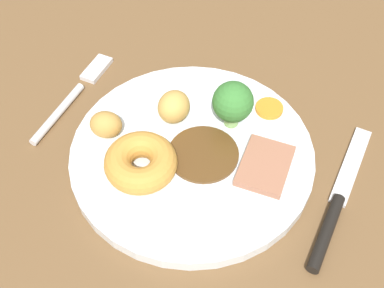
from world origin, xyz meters
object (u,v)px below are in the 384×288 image
Objects in this scene: meat_slice_main at (265,166)px; yorkshire_pudding at (144,164)px; broccoli_floret at (233,103)px; fork at (75,94)px; carrot_coin_front at (269,108)px; roast_potato_left at (106,125)px; roast_potato_right at (174,107)px; dinner_plate at (192,154)px; knife at (336,206)px.

meat_slice_main is 0.88× the size of yorkshire_pudding.
broccoli_floret is 19.22cm from fork.
fork is at bearing -165.33° from carrot_coin_front.
roast_potato_left reaches higher than carrot_coin_front.
roast_potato_left is 7.40cm from roast_potato_right.
yorkshire_pudding is 1.31× the size of broccoli_floret.
meat_slice_main is at bearing 6.09° from dinner_plate.
carrot_coin_front is 13.08cm from knife.
roast_potato_left is at bearing -120.58° from fork.
roast_potato_left is at bearing -145.49° from carrot_coin_front.
yorkshire_pudding is at bearing -124.15° from carrot_coin_front.
yorkshire_pudding is 1.92× the size of roast_potato_right.
roast_potato_left is at bearing -150.24° from broccoli_floret.
carrot_coin_front is (9.18, 5.20, -1.48)cm from roast_potato_right.
carrot_coin_front is 0.16× the size of knife.
meat_slice_main is at bearing 7.97° from roast_potato_left.
roast_potato_right is 19.41cm from knife.
broccoli_floret is (-3.18, -3.52, 3.01)cm from carrot_coin_front.
fork is (-23.84, 2.06, -1.41)cm from meat_slice_main.
broccoli_floret is at bearing 71.51° from knife.
yorkshire_pudding is (-3.21, -4.39, 2.06)cm from dinner_plate.
dinner_plate is at bearing -123.07° from carrot_coin_front.
yorkshire_pudding is 15.08cm from fork.
yorkshire_pudding is 11.15cm from broccoli_floret.
broccoli_floret reaches higher than fork.
roast_potato_right is 1.24× the size of carrot_coin_front.
roast_potato_right is (-0.38, 7.77, 0.36)cm from yorkshire_pudding.
yorkshire_pudding is 2.38× the size of carrot_coin_front.
roast_potato_left reaches higher than yorkshire_pudding.
knife is (15.33, -0.06, -0.25)cm from dinner_plate.
fork is (-13.00, 7.26, -2.37)cm from yorkshire_pudding.
fork is at bearing 87.81° from knife.
roast_potato_left is at bearing -170.48° from dinner_plate.
broccoli_floret is at bearing -132.10° from carrot_coin_front.
knife is at bearing -10.32° from roast_potato_right.
knife is at bearing -94.04° from fork.
roast_potato_right is at bearing 92.78° from yorkshire_pudding.
broccoli_floret reaches higher than roast_potato_right.
carrot_coin_front is 0.20× the size of fork.
dinner_plate is 5.49cm from roast_potato_right.
broccoli_floret is (-5.23, 4.25, 2.85)cm from meat_slice_main.
broccoli_floret is (2.41, 5.06, 3.95)cm from dinner_plate.
yorkshire_pudding is 19.18cm from knife.
meat_slice_main is at bearing -93.66° from fork.
roast_potato_right is 10.65cm from carrot_coin_front.
broccoli_floret is at bearing 64.58° from dinner_plate.
broccoli_floret is (5.62, 9.45, 1.89)cm from yorkshire_pudding.
carrot_coin_front reaches higher than fork.
dinner_plate is 4.58× the size of broccoli_floret.
roast_potato_right is 12.92cm from fork.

